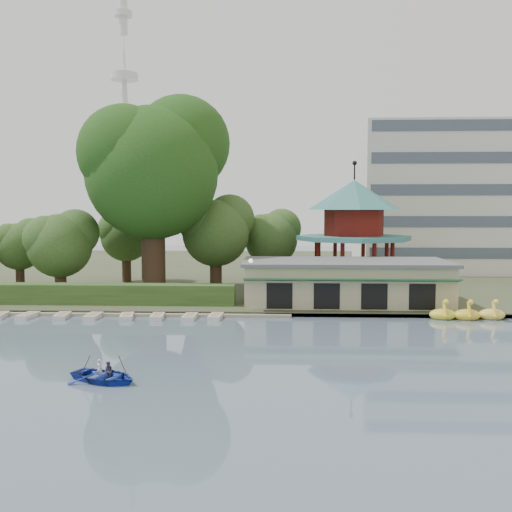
# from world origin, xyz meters

# --- Properties ---
(ground_plane) EXTENTS (220.00, 220.00, 0.00)m
(ground_plane) POSITION_xyz_m (0.00, 0.00, 0.00)
(ground_plane) COLOR slate
(ground_plane) RESTS_ON ground
(shore) EXTENTS (220.00, 70.00, 0.40)m
(shore) POSITION_xyz_m (0.00, 52.00, 0.20)
(shore) COLOR #424930
(shore) RESTS_ON ground
(embankment) EXTENTS (220.00, 0.60, 0.30)m
(embankment) POSITION_xyz_m (0.00, 17.30, 0.15)
(embankment) COLOR gray
(embankment) RESTS_ON ground
(dock) EXTENTS (34.00, 1.60, 0.24)m
(dock) POSITION_xyz_m (-12.00, 17.20, 0.12)
(dock) COLOR gray
(dock) RESTS_ON ground
(boathouse) EXTENTS (18.60, 9.39, 3.90)m
(boathouse) POSITION_xyz_m (10.00, 21.97, 2.37)
(boathouse) COLOR tan
(boathouse) RESTS_ON shore
(pavilion) EXTENTS (12.40, 12.40, 13.50)m
(pavilion) POSITION_xyz_m (12.00, 32.00, 7.48)
(pavilion) COLOR tan
(pavilion) RESTS_ON shore
(office_building) EXTENTS (38.00, 18.00, 20.00)m
(office_building) POSITION_xyz_m (32.67, 49.00, 9.73)
(office_building) COLOR silver
(office_building) RESTS_ON shore
(broadcast_tower) EXTENTS (8.00, 8.00, 96.00)m
(broadcast_tower) POSITION_xyz_m (-42.00, 140.00, 33.98)
(broadcast_tower) COLOR silver
(broadcast_tower) RESTS_ON ground
(hedge) EXTENTS (30.00, 2.00, 1.80)m
(hedge) POSITION_xyz_m (-15.00, 20.50, 1.30)
(hedge) COLOR #375724
(hedge) RESTS_ON shore
(lamp_post) EXTENTS (0.36, 0.36, 4.28)m
(lamp_post) POSITION_xyz_m (1.50, 19.00, 3.34)
(lamp_post) COLOR black
(lamp_post) RESTS_ON shore
(big_tree) EXTENTS (14.87, 13.85, 20.44)m
(big_tree) POSITION_xyz_m (-8.82, 28.22, 13.64)
(big_tree) COLOR #3A281C
(big_tree) RESTS_ON shore
(small_trees) EXTENTS (39.69, 16.40, 10.21)m
(small_trees) POSITION_xyz_m (-12.28, 31.29, 6.03)
(small_trees) COLOR #3A281C
(small_trees) RESTS_ON shore
(moored_rowboats) EXTENTS (26.82, 2.74, 0.36)m
(moored_rowboats) POSITION_xyz_m (-13.96, 15.72, 0.18)
(moored_rowboats) COLOR beige
(moored_rowboats) RESTS_ON ground
(rowboat_with_passengers) EXTENTS (6.36, 5.60, 2.01)m
(rowboat_with_passengers) POSITION_xyz_m (-5.10, -1.34, 0.55)
(rowboat_with_passengers) COLOR #1D379C
(rowboat_with_passengers) RESTS_ON ground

